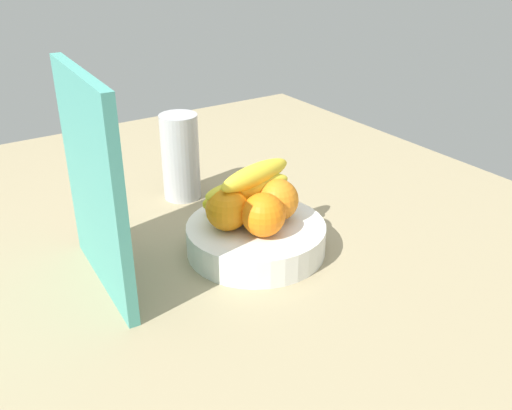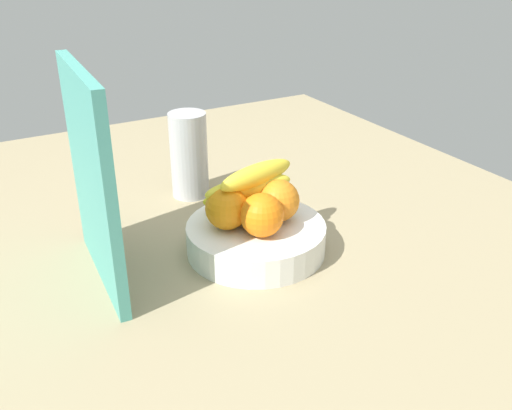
{
  "view_description": "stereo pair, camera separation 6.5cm",
  "coord_description": "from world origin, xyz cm",
  "px_view_note": "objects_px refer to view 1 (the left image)",
  "views": [
    {
      "loc": [
        -72.57,
        48.91,
        54.61
      ],
      "look_at": [
        3.74,
        -1.62,
        9.46
      ],
      "focal_mm": 40.06,
      "sensor_mm": 36.0,
      "label": 1
    },
    {
      "loc": [
        -75.97,
        43.36,
        54.61
      ],
      "look_at": [
        3.74,
        -1.62,
        9.46
      ],
      "focal_mm": 40.06,
      "sensor_mm": 36.0,
      "label": 2
    }
  ],
  "objects_px": {
    "orange_center": "(249,193)",
    "cutting_board": "(94,185)",
    "orange_front_left": "(265,216)",
    "thermos_tumbler": "(180,157)",
    "orange_back_left": "(227,209)",
    "orange_front_right": "(277,200)",
    "banana_bunch": "(250,192)",
    "fruit_bowl": "(256,238)"
  },
  "relations": [
    {
      "from": "orange_center",
      "to": "thermos_tumbler",
      "type": "distance_m",
      "value": 0.24
    },
    {
      "from": "orange_front_left",
      "to": "orange_center",
      "type": "distance_m",
      "value": 0.1
    },
    {
      "from": "fruit_bowl",
      "to": "orange_back_left",
      "type": "height_order",
      "value": "orange_back_left"
    },
    {
      "from": "orange_front_left",
      "to": "banana_bunch",
      "type": "relative_size",
      "value": 0.41
    },
    {
      "from": "orange_front_right",
      "to": "banana_bunch",
      "type": "xyz_separation_m",
      "value": [
        0.03,
        0.04,
        0.01
      ]
    },
    {
      "from": "orange_front_left",
      "to": "orange_front_right",
      "type": "distance_m",
      "value": 0.07
    },
    {
      "from": "orange_front_left",
      "to": "banana_bunch",
      "type": "bearing_deg",
      "value": -12.3
    },
    {
      "from": "cutting_board",
      "to": "thermos_tumbler",
      "type": "height_order",
      "value": "cutting_board"
    },
    {
      "from": "orange_front_left",
      "to": "orange_front_right",
      "type": "height_order",
      "value": "same"
    },
    {
      "from": "fruit_bowl",
      "to": "orange_front_right",
      "type": "bearing_deg",
      "value": -92.72
    },
    {
      "from": "fruit_bowl",
      "to": "cutting_board",
      "type": "bearing_deg",
      "value": 78.85
    },
    {
      "from": "fruit_bowl",
      "to": "orange_front_left",
      "type": "distance_m",
      "value": 0.08
    },
    {
      "from": "cutting_board",
      "to": "orange_front_left",
      "type": "bearing_deg",
      "value": -106.97
    },
    {
      "from": "orange_front_right",
      "to": "orange_back_left",
      "type": "xyz_separation_m",
      "value": [
        0.02,
        0.1,
        0.0
      ]
    },
    {
      "from": "orange_front_left",
      "to": "orange_back_left",
      "type": "xyz_separation_m",
      "value": [
        0.06,
        0.04,
        0.0
      ]
    },
    {
      "from": "orange_front_right",
      "to": "thermos_tumbler",
      "type": "height_order",
      "value": "thermos_tumbler"
    },
    {
      "from": "orange_front_right",
      "to": "orange_center",
      "type": "bearing_deg",
      "value": 26.7
    },
    {
      "from": "orange_front_right",
      "to": "orange_back_left",
      "type": "relative_size",
      "value": 1.0
    },
    {
      "from": "fruit_bowl",
      "to": "orange_center",
      "type": "height_order",
      "value": "orange_center"
    },
    {
      "from": "fruit_bowl",
      "to": "orange_front_left",
      "type": "xyz_separation_m",
      "value": [
        -0.04,
        0.01,
        0.07
      ]
    },
    {
      "from": "orange_front_right",
      "to": "fruit_bowl",
      "type": "bearing_deg",
      "value": 87.28
    },
    {
      "from": "thermos_tumbler",
      "to": "orange_back_left",
      "type": "bearing_deg",
      "value": 170.72
    },
    {
      "from": "orange_front_left",
      "to": "thermos_tumbler",
      "type": "distance_m",
      "value": 0.33
    },
    {
      "from": "orange_front_left",
      "to": "orange_front_right",
      "type": "xyz_separation_m",
      "value": [
        0.04,
        -0.06,
        0.0
      ]
    },
    {
      "from": "fruit_bowl",
      "to": "banana_bunch",
      "type": "xyz_separation_m",
      "value": [
        0.03,
        -0.01,
        0.08
      ]
    },
    {
      "from": "fruit_bowl",
      "to": "thermos_tumbler",
      "type": "bearing_deg",
      "value": 1.2
    },
    {
      "from": "orange_center",
      "to": "cutting_board",
      "type": "xyz_separation_m",
      "value": [
        0.0,
        0.29,
        0.09
      ]
    },
    {
      "from": "orange_center",
      "to": "thermos_tumbler",
      "type": "height_order",
      "value": "thermos_tumbler"
    },
    {
      "from": "cutting_board",
      "to": "orange_front_right",
      "type": "bearing_deg",
      "value": -96.75
    },
    {
      "from": "orange_back_left",
      "to": "banana_bunch",
      "type": "xyz_separation_m",
      "value": [
        0.01,
        -0.06,
        0.01
      ]
    },
    {
      "from": "fruit_bowl",
      "to": "thermos_tumbler",
      "type": "relative_size",
      "value": 1.36
    },
    {
      "from": "thermos_tumbler",
      "to": "banana_bunch",
      "type": "bearing_deg",
      "value": -177.23
    },
    {
      "from": "orange_center",
      "to": "thermos_tumbler",
      "type": "xyz_separation_m",
      "value": [
        0.23,
        0.02,
        0.0
      ]
    },
    {
      "from": "orange_front_right",
      "to": "cutting_board",
      "type": "bearing_deg",
      "value": 80.05
    },
    {
      "from": "cutting_board",
      "to": "banana_bunch",
      "type": "bearing_deg",
      "value": -91.56
    },
    {
      "from": "orange_center",
      "to": "orange_back_left",
      "type": "xyz_separation_m",
      "value": [
        -0.04,
        0.07,
        0.0
      ]
    },
    {
      "from": "orange_front_left",
      "to": "orange_center",
      "type": "bearing_deg",
      "value": -16.49
    },
    {
      "from": "fruit_bowl",
      "to": "banana_bunch",
      "type": "relative_size",
      "value": 1.35
    },
    {
      "from": "cutting_board",
      "to": "orange_back_left",
      "type": "bearing_deg",
      "value": -96.3
    },
    {
      "from": "fruit_bowl",
      "to": "orange_front_right",
      "type": "height_order",
      "value": "orange_front_right"
    },
    {
      "from": "fruit_bowl",
      "to": "cutting_board",
      "type": "height_order",
      "value": "cutting_board"
    },
    {
      "from": "orange_front_left",
      "to": "orange_back_left",
      "type": "bearing_deg",
      "value": 34.82
    }
  ]
}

